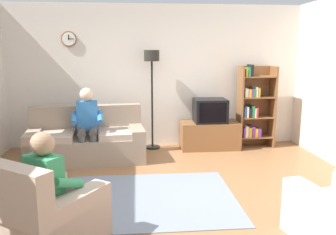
{
  "coord_description": "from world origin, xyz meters",
  "views": [
    {
      "loc": [
        -0.38,
        -4.05,
        1.84
      ],
      "look_at": [
        0.1,
        1.1,
        0.83
      ],
      "focal_mm": 36.86,
      "sensor_mm": 36.0,
      "label": 1
    }
  ],
  "objects_px": {
    "tv_stand": "(209,135)",
    "tv": "(210,111)",
    "armchair_near_window": "(47,217)",
    "person_in_left_armchair": "(52,183)",
    "bookshelf": "(253,107)",
    "couch": "(87,142)",
    "floor_lamp": "(152,72)",
    "person_on_couch": "(87,121)"
  },
  "relations": [
    {
      "from": "tv",
      "to": "person_on_couch",
      "type": "bearing_deg",
      "value": -163.77
    },
    {
      "from": "floor_lamp",
      "to": "person_on_couch",
      "type": "relative_size",
      "value": 1.49
    },
    {
      "from": "couch",
      "to": "floor_lamp",
      "type": "xyz_separation_m",
      "value": [
        1.14,
        0.65,
        1.14
      ]
    },
    {
      "from": "tv",
      "to": "person_in_left_armchair",
      "type": "xyz_separation_m",
      "value": [
        -2.18,
        -3.1,
        -0.13
      ]
    },
    {
      "from": "couch",
      "to": "bookshelf",
      "type": "distance_m",
      "value": 3.18
    },
    {
      "from": "tv_stand",
      "to": "tv",
      "type": "relative_size",
      "value": 1.83
    },
    {
      "from": "bookshelf",
      "to": "person_in_left_armchair",
      "type": "bearing_deg",
      "value": -133.71
    },
    {
      "from": "bookshelf",
      "to": "floor_lamp",
      "type": "relative_size",
      "value": 0.86
    },
    {
      "from": "tv_stand",
      "to": "person_on_couch",
      "type": "xyz_separation_m",
      "value": [
        -2.19,
        -0.66,
        0.44
      ]
    },
    {
      "from": "couch",
      "to": "bookshelf",
      "type": "xyz_separation_m",
      "value": [
        3.09,
        0.62,
        0.45
      ]
    },
    {
      "from": "floor_lamp",
      "to": "person_in_left_armchair",
      "type": "bearing_deg",
      "value": -108.88
    },
    {
      "from": "couch",
      "to": "armchair_near_window",
      "type": "height_order",
      "value": "same"
    },
    {
      "from": "tv_stand",
      "to": "tv",
      "type": "bearing_deg",
      "value": -90.0
    },
    {
      "from": "person_on_couch",
      "to": "floor_lamp",
      "type": "bearing_deg",
      "value": 34.58
    },
    {
      "from": "tv_stand",
      "to": "floor_lamp",
      "type": "relative_size",
      "value": 0.59
    },
    {
      "from": "couch",
      "to": "person_in_left_armchair",
      "type": "bearing_deg",
      "value": -89.08
    },
    {
      "from": "armchair_near_window",
      "to": "person_in_left_armchair",
      "type": "relative_size",
      "value": 1.05
    },
    {
      "from": "tv",
      "to": "armchair_near_window",
      "type": "xyz_separation_m",
      "value": [
        -2.24,
        -3.17,
        -0.44
      ]
    },
    {
      "from": "armchair_near_window",
      "to": "person_in_left_armchair",
      "type": "xyz_separation_m",
      "value": [
        0.05,
        0.07,
        0.32
      ]
    },
    {
      "from": "couch",
      "to": "tv",
      "type": "relative_size",
      "value": 3.3
    },
    {
      "from": "floor_lamp",
      "to": "bookshelf",
      "type": "bearing_deg",
      "value": -0.9
    },
    {
      "from": "bookshelf",
      "to": "tv",
      "type": "bearing_deg",
      "value": -173.86
    },
    {
      "from": "tv",
      "to": "floor_lamp",
      "type": "xyz_separation_m",
      "value": [
        -1.08,
        0.12,
        0.72
      ]
    },
    {
      "from": "couch",
      "to": "person_in_left_armchair",
      "type": "relative_size",
      "value": 1.77
    },
    {
      "from": "tv",
      "to": "floor_lamp",
      "type": "relative_size",
      "value": 0.32
    },
    {
      "from": "couch",
      "to": "person_in_left_armchair",
      "type": "distance_m",
      "value": 2.58
    },
    {
      "from": "tv_stand",
      "to": "armchair_near_window",
      "type": "relative_size",
      "value": 0.93
    },
    {
      "from": "couch",
      "to": "floor_lamp",
      "type": "distance_m",
      "value": 1.74
    },
    {
      "from": "tv_stand",
      "to": "bookshelf",
      "type": "xyz_separation_m",
      "value": [
        0.86,
        0.07,
        0.51
      ]
    },
    {
      "from": "armchair_near_window",
      "to": "person_in_left_armchair",
      "type": "height_order",
      "value": "person_in_left_armchair"
    },
    {
      "from": "armchair_near_window",
      "to": "tv_stand",
      "type": "bearing_deg",
      "value": 55.0
    },
    {
      "from": "couch",
      "to": "armchair_near_window",
      "type": "xyz_separation_m",
      "value": [
        -0.01,
        -2.64,
        -0.02
      ]
    },
    {
      "from": "tv_stand",
      "to": "couch",
      "type": "bearing_deg",
      "value": -166.08
    },
    {
      "from": "armchair_near_window",
      "to": "floor_lamp",
      "type": "bearing_deg",
      "value": 70.71
    },
    {
      "from": "tv_stand",
      "to": "person_on_couch",
      "type": "bearing_deg",
      "value": -163.18
    },
    {
      "from": "tv",
      "to": "bookshelf",
      "type": "xyz_separation_m",
      "value": [
        0.86,
        0.09,
        0.03
      ]
    },
    {
      "from": "armchair_near_window",
      "to": "person_in_left_armchair",
      "type": "distance_m",
      "value": 0.33
    },
    {
      "from": "bookshelf",
      "to": "armchair_near_window",
      "type": "bearing_deg",
      "value": -133.53
    },
    {
      "from": "floor_lamp",
      "to": "person_on_couch",
      "type": "xyz_separation_m",
      "value": [
        -1.1,
        -0.76,
        -0.75
      ]
    },
    {
      "from": "bookshelf",
      "to": "armchair_near_window",
      "type": "xyz_separation_m",
      "value": [
        -3.1,
        -3.26,
        -0.48
      ]
    },
    {
      "from": "couch",
      "to": "tv_stand",
      "type": "xyz_separation_m",
      "value": [
        2.23,
        0.55,
        -0.06
      ]
    },
    {
      "from": "bookshelf",
      "to": "person_on_couch",
      "type": "xyz_separation_m",
      "value": [
        -3.05,
        -0.73,
        -0.07
      ]
    }
  ]
}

